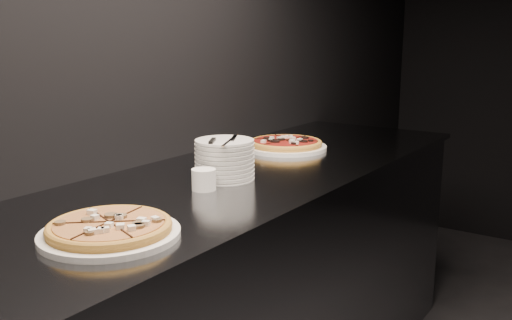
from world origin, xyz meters
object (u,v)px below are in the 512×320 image
Objects in this scene: pizza_tomato at (286,144)px; ramekin at (204,179)px; pizza_mushroom at (110,229)px; cutlery at (223,140)px; counter at (242,294)px; plate_stack at (225,159)px.

pizza_tomato is 0.70m from ramekin.
pizza_mushroom is 1.85× the size of cutlery.
cutlery is at bearing -84.51° from counter.
ramekin is at bearing 100.88° from pizza_mushroom.
ramekin is at bearing -77.43° from plate_stack.
cutlery is (0.01, -0.12, 0.59)m from counter.
pizza_mushroom is 0.61m from cutlery.
ramekin is (0.03, -0.15, -0.03)m from plate_stack.
counter is 0.66m from pizza_tomato.
ramekin is at bearing -81.68° from counter.
counter is 6.13× the size of pizza_tomato.
pizza_mushroom is 5.02× the size of ramekin.
plate_stack reaches higher than pizza_mushroom.
plate_stack is at bearing -88.18° from counter.
cutlery is (-0.11, 0.59, 0.11)m from pizza_mushroom.
cutlery is at bearing 100.72° from ramekin.
ramekin is at bearing -79.58° from pizza_tomato.
cutlery is (0.10, -0.56, 0.11)m from pizza_tomato.
pizza_mushroom is at bearing -78.70° from plate_stack.
pizza_tomato is 1.94× the size of cutlery.
pizza_tomato is at bearing 99.82° from plate_stack.
ramekin reaches higher than pizza_mushroom.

